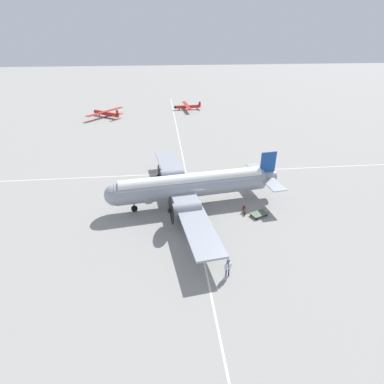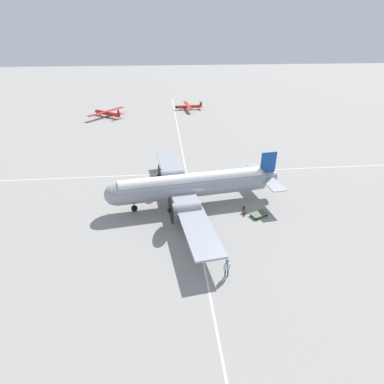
% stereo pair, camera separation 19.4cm
% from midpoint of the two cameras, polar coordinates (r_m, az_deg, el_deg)
% --- Properties ---
extents(ground_plane, '(300.00, 300.00, 0.00)m').
position_cam_midpoint_polar(ground_plane, '(34.34, -0.16, -2.31)').
color(ground_plane, gray).
extents(apron_line_eastwest, '(120.00, 0.16, 0.01)m').
position_cam_midpoint_polar(apron_line_eastwest, '(34.34, -0.09, -2.30)').
color(apron_line_eastwest, silver).
rests_on(apron_line_eastwest, ground_plane).
extents(apron_line_northsouth, '(0.16, 120.00, 0.01)m').
position_cam_midpoint_polar(apron_line_northsouth, '(41.73, -1.33, 3.60)').
color(apron_line_northsouth, silver).
rests_on(apron_line_northsouth, ground_plane).
extents(airliner_main, '(23.76, 19.41, 5.53)m').
position_cam_midpoint_polar(airliner_main, '(33.07, -0.81, 1.24)').
color(airliner_main, '#9399A3').
rests_on(airliner_main, ground_plane).
extents(crew_foreground, '(0.32, 0.56, 1.67)m').
position_cam_midpoint_polar(crew_foreground, '(24.69, 6.62, -13.88)').
color(crew_foreground, navy).
rests_on(crew_foreground, ground_plane).
extents(suitcase_near_door, '(0.43, 0.20, 0.48)m').
position_cam_midpoint_polar(suitcase_near_door, '(33.62, 9.72, -3.05)').
color(suitcase_near_door, maroon).
rests_on(suitcase_near_door, ground_plane).
extents(suitcase_upright_spare, '(0.44, 0.12, 0.53)m').
position_cam_midpoint_polar(suitcase_upright_spare, '(32.87, 9.84, -3.82)').
color(suitcase_upright_spare, '#47331E').
rests_on(suitcase_upright_spare, ground_plane).
extents(baggage_cart, '(1.70, 2.05, 0.56)m').
position_cam_midpoint_polar(baggage_cart, '(32.89, 12.49, -4.04)').
color(baggage_cart, '#4C6047').
rests_on(baggage_cart, ground_plane).
extents(light_aircraft_distant, '(8.92, 7.97, 2.02)m').
position_cam_midpoint_polar(light_aircraft_distant, '(73.00, -16.18, 14.22)').
color(light_aircraft_distant, '#B2231E').
rests_on(light_aircraft_distant, ground_plane).
extents(light_aircraft_taxiing, '(9.16, 6.81, 1.80)m').
position_cam_midpoint_polar(light_aircraft_taxiing, '(77.13, -1.02, 15.99)').
color(light_aircraft_taxiing, '#B2231E').
rests_on(light_aircraft_taxiing, ground_plane).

